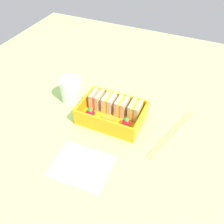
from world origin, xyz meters
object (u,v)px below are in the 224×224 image
strawberry_far_left (90,113)px  chopstick_pair (172,132)px  sandwich_center_right (135,110)px  sandwich_center (122,107)px  folded_napkin (84,166)px  drinking_glass (71,90)px  sandwich_left (97,99)px  carrot_stick_far_left (109,119)px  sandwich_center_left (109,103)px  strawberry_left (126,122)px

strawberry_far_left → chopstick_pair: bearing=10.5°
sandwich_center_right → strawberry_far_left: sandwich_center_right is taller
sandwich_center → chopstick_pair: (15.01, -0.73, -3.20)cm
folded_napkin → drinking_glass: bearing=126.7°
sandwich_left → carrot_stick_far_left: size_ratio=1.31×
sandwich_left → carrot_stick_far_left: sandwich_left is taller
sandwich_center → folded_napkin: sandwich_center is taller
sandwich_center → sandwich_center_right: 3.92cm
sandwich_center_left → sandwich_center: same height
sandwich_center_right → sandwich_center: bearing=180.0°
strawberry_left → folded_napkin: 16.46cm
chopstick_pair → carrot_stick_far_left: bearing=-167.8°
sandwich_center → strawberry_left: sandwich_center is taller
sandwich_left → strawberry_left: 11.76cm
sandwich_center_left → sandwich_center_right: same height
sandwich_center_left → carrot_stick_far_left: 5.12cm
folded_napkin → sandwich_left: bearing=107.8°
carrot_stick_far_left → chopstick_pair: carrot_stick_far_left is taller
sandwich_center_right → drinking_glass: (-20.71, 0.73, 0.14)cm
sandwich_center_right → drinking_glass: drinking_glass is taller
sandwich_center → sandwich_center_right: bearing=0.0°
sandwich_center → drinking_glass: (-16.79, 0.73, 0.14)cm
sandwich_center → chopstick_pair: bearing=-2.8°
chopstick_pair → strawberry_far_left: bearing=-169.5°
strawberry_left → drinking_glass: bearing=166.0°
drinking_glass → sandwich_center_left: bearing=-3.3°
sandwich_left → chopstick_pair: (22.84, -0.73, -3.20)cm
strawberry_left → chopstick_pair: 12.61cm
sandwich_center → drinking_glass: drinking_glass is taller
strawberry_far_left → carrot_stick_far_left: strawberry_far_left is taller
sandwich_left → sandwich_center_left: same height
sandwich_center_right → sandwich_center_left: bearing=180.0°
sandwich_left → sandwich_center: bearing=0.0°
strawberry_left → folded_napkin: bearing=-106.3°
sandwich_left → drinking_glass: (-8.96, 0.73, 0.14)cm
sandwich_left → drinking_glass: drinking_glass is taller
sandwich_center_left → folded_napkin: sandwich_center_left is taller
strawberry_far_left → sandwich_center_right: bearing=23.4°
carrot_stick_far_left → strawberry_left: (5.01, 0.16, 0.69)cm
sandwich_center_right → strawberry_far_left: (-11.30, -4.90, -0.97)cm
carrot_stick_far_left → chopstick_pair: 17.38cm
sandwich_center_left → strawberry_far_left: bearing=-125.3°
carrot_stick_far_left → sandwich_left: bearing=143.5°
chopstick_pair → strawberry_left: bearing=-163.7°
sandwich_center → strawberry_far_left: bearing=-146.4°
sandwich_center_left → folded_napkin: 20.29cm
sandwich_center_right → folded_napkin: bearing=-105.2°
sandwich_center_left → strawberry_far_left: (-3.46, -4.90, -0.97)cm
strawberry_left → sandwich_left: bearing=158.9°
strawberry_far_left → carrot_stick_far_left: 5.54cm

